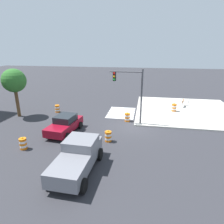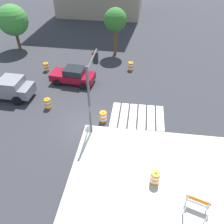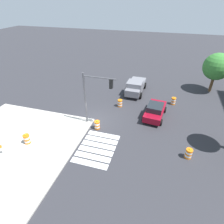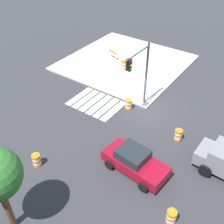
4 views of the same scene
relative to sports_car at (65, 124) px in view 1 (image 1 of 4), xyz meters
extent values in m
plane|color=#2D2D33|center=(2.61, -6.26, -0.81)|extent=(120.00, 120.00, 0.00)
cube|color=#BCB7AD|center=(8.61, -12.26, -0.74)|extent=(12.00, 12.00, 0.15)
cube|color=silver|center=(4.74, -4.46, -0.80)|extent=(0.60, 3.20, 0.02)
cube|color=silver|center=(5.49, -4.46, -0.80)|extent=(0.60, 3.20, 0.02)
cube|color=silver|center=(6.24, -4.46, -0.80)|extent=(0.60, 3.20, 0.02)
cube|color=silver|center=(6.99, -4.46, -0.80)|extent=(0.60, 3.20, 0.02)
cube|color=silver|center=(7.74, -4.46, -0.80)|extent=(0.60, 3.20, 0.02)
cube|color=silver|center=(8.49, -4.46, -0.80)|extent=(0.60, 3.20, 0.02)
cube|color=maroon|center=(-0.06, 0.01, -0.13)|extent=(4.47, 2.27, 0.70)
cube|color=#1E2328|center=(0.19, -0.02, 0.52)|extent=(2.05, 1.79, 0.60)
cylinder|color=black|center=(-1.50, -0.80, -0.48)|extent=(0.68, 0.31, 0.66)
cylinder|color=black|center=(-1.30, 1.09, -0.48)|extent=(0.68, 0.31, 0.66)
cylinder|color=black|center=(1.19, -1.08, -0.48)|extent=(0.68, 0.31, 0.66)
cylinder|color=black|center=(1.38, 0.81, -0.48)|extent=(0.68, 0.31, 0.66)
cube|color=slate|center=(-6.83, -3.14, 0.06)|extent=(2.56, 2.08, 0.90)
cube|color=slate|center=(-4.73, -3.21, 0.36)|extent=(1.97, 2.06, 1.50)
cube|color=slate|center=(-3.63, -3.25, 0.06)|extent=(1.46, 1.95, 0.90)
cylinder|color=black|center=(-3.90, -2.22, -0.39)|extent=(0.85, 0.33, 0.84)
cylinder|color=black|center=(-3.97, -4.25, -0.39)|extent=(0.85, 0.33, 0.84)
cylinder|color=black|center=(-7.30, -2.10, -0.39)|extent=(0.85, 0.33, 0.84)
cylinder|color=black|center=(-7.36, -4.14, -0.39)|extent=(0.85, 0.33, 0.84)
cylinder|color=orange|center=(5.49, 3.33, -0.72)|extent=(0.56, 0.56, 0.18)
cylinder|color=white|center=(5.49, 3.33, -0.54)|extent=(0.56, 0.56, 0.18)
cylinder|color=orange|center=(5.49, 3.33, -0.36)|extent=(0.56, 0.56, 0.18)
cylinder|color=white|center=(5.49, 3.33, -0.18)|extent=(0.56, 0.56, 0.18)
cylinder|color=orange|center=(5.49, 3.33, 0.00)|extent=(0.56, 0.56, 0.18)
sphere|color=yellow|center=(5.49, 3.33, 0.15)|extent=(0.12, 0.12, 0.12)
cylinder|color=orange|center=(3.89, -5.45, -0.72)|extent=(0.56, 0.56, 0.18)
cylinder|color=white|center=(3.89, -5.45, -0.54)|extent=(0.56, 0.56, 0.18)
cylinder|color=orange|center=(3.89, -5.45, -0.36)|extent=(0.56, 0.56, 0.18)
cylinder|color=white|center=(3.89, -5.45, -0.18)|extent=(0.56, 0.56, 0.18)
cylinder|color=orange|center=(3.89, -5.45, 0.00)|extent=(0.56, 0.56, 0.18)
sphere|color=yellow|center=(3.89, -5.45, 0.15)|extent=(0.12, 0.12, 0.12)
cylinder|color=orange|center=(-1.11, -4.32, -0.72)|extent=(0.56, 0.56, 0.18)
cylinder|color=white|center=(-1.11, -4.32, -0.54)|extent=(0.56, 0.56, 0.18)
cylinder|color=orange|center=(-1.11, -4.32, -0.36)|extent=(0.56, 0.56, 0.18)
cylinder|color=white|center=(-1.11, -4.32, -0.18)|extent=(0.56, 0.56, 0.18)
cylinder|color=orange|center=(-1.11, -4.32, 0.00)|extent=(0.56, 0.56, 0.18)
sphere|color=yellow|center=(-1.11, -4.32, 0.15)|extent=(0.12, 0.12, 0.12)
cylinder|color=orange|center=(-3.55, 1.98, -0.72)|extent=(0.56, 0.56, 0.18)
cylinder|color=white|center=(-3.55, 1.98, -0.54)|extent=(0.56, 0.56, 0.18)
cylinder|color=orange|center=(-3.55, 1.98, -0.36)|extent=(0.56, 0.56, 0.18)
cylinder|color=white|center=(-3.55, 1.98, -0.18)|extent=(0.56, 0.56, 0.18)
cylinder|color=orange|center=(-3.55, 1.98, 0.00)|extent=(0.56, 0.56, 0.18)
sphere|color=yellow|center=(-3.55, 1.98, 0.15)|extent=(0.12, 0.12, 0.12)
cylinder|color=orange|center=(7.92, -10.77, -0.57)|extent=(0.56, 0.56, 0.18)
cylinder|color=white|center=(7.92, -10.77, -0.39)|extent=(0.56, 0.56, 0.18)
cylinder|color=orange|center=(7.92, -10.77, -0.21)|extent=(0.56, 0.56, 0.18)
cylinder|color=white|center=(7.92, -10.77, -0.03)|extent=(0.56, 0.56, 0.18)
cylinder|color=orange|center=(7.92, -10.77, 0.15)|extent=(0.56, 0.56, 0.18)
sphere|color=yellow|center=(7.92, -10.77, 0.30)|extent=(0.12, 0.12, 0.12)
cube|color=silver|center=(9.65, -11.99, -0.16)|extent=(0.09, 0.09, 1.00)
cube|color=silver|center=(9.44, -12.66, -0.16)|extent=(0.09, 0.09, 1.00)
cube|color=silver|center=(10.70, -12.32, -0.16)|extent=(0.09, 0.09, 1.00)
cube|color=silver|center=(10.48, -12.99, -0.16)|extent=(0.09, 0.09, 1.00)
cube|color=orange|center=(10.18, -12.14, 0.09)|extent=(1.25, 0.43, 0.28)
cube|color=white|center=(10.18, -12.14, -0.21)|extent=(1.25, 0.43, 0.20)
cylinder|color=#4C4C51|center=(3.21, -6.86, 2.09)|extent=(0.18, 0.18, 5.50)
cylinder|color=#4C4C51|center=(3.22, -5.26, 4.54)|extent=(0.14, 3.20, 0.12)
cube|color=black|center=(3.23, -4.14, 4.09)|extent=(0.36, 0.28, 0.90)
sphere|color=red|center=(3.04, -4.14, 4.39)|extent=(0.20, 0.20, 0.20)
sphere|color=#F2A514|center=(3.04, -4.14, 4.09)|extent=(0.20, 0.20, 0.20)
sphere|color=green|center=(3.04, -4.14, 3.79)|extent=(0.20, 0.20, 0.20)
cylinder|color=brown|center=(3.34, 7.05, 0.81)|extent=(0.36, 0.36, 3.24)
sphere|color=#2D6B28|center=(3.34, 7.05, 3.33)|extent=(2.59, 2.59, 2.59)
camera|label=1|loc=(-15.77, -7.22, 6.79)|focal=31.20mm
camera|label=2|loc=(6.42, -19.26, 11.57)|focal=36.89mm
camera|label=3|loc=(17.93, 0.29, 10.86)|focal=29.39mm
camera|label=4|loc=(-5.73, 10.66, 13.20)|focal=44.27mm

